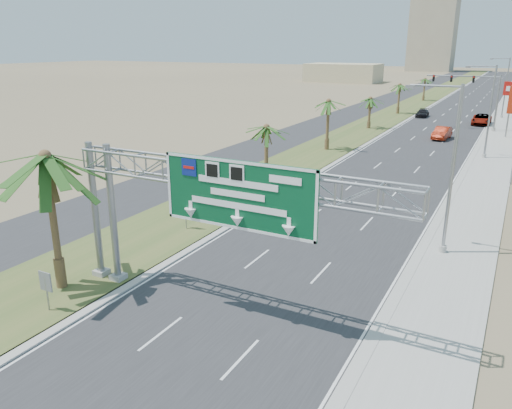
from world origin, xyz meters
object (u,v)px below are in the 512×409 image
(pole_sign_red_far, at_px, (512,93))
(sign_gantry, at_px, (212,187))
(car_far, at_px, (422,113))
(car_mid_lane, at_px, (442,133))
(palm_near, at_px, (45,157))
(signal_mast, at_px, (482,97))
(car_left_lane, at_px, (290,199))
(car_right_lane, at_px, (482,120))

(pole_sign_red_far, bearing_deg, sign_gantry, -99.95)
(car_far, bearing_deg, car_mid_lane, -74.06)
(car_mid_lane, xyz_separation_m, car_far, (-6.32, 20.93, -0.16))
(sign_gantry, relative_size, car_mid_lane, 3.38)
(car_mid_lane, distance_m, car_far, 21.86)
(palm_near, xyz_separation_m, signal_mast, (14.37, 63.97, -2.08))
(car_far, relative_size, pole_sign_red_far, 0.59)
(car_left_lane, bearing_deg, car_far, 88.55)
(signal_mast, height_order, pole_sign_red_far, signal_mast)
(car_right_lane, bearing_deg, signal_mast, -89.92)
(car_right_lane, bearing_deg, car_left_lane, -100.90)
(car_right_lane, height_order, car_far, car_right_lane)
(car_mid_lane, bearing_deg, palm_near, -96.72)
(car_mid_lane, bearing_deg, car_far, 111.27)
(palm_near, bearing_deg, pole_sign_red_far, 72.94)
(signal_mast, relative_size, car_right_lane, 1.73)
(sign_gantry, height_order, signal_mast, signal_mast)
(sign_gantry, xyz_separation_m, car_far, (-3.76, 73.16, -5.40))
(signal_mast, distance_m, car_far, 15.53)
(sign_gantry, distance_m, car_left_lane, 16.77)
(palm_near, distance_m, car_right_lane, 72.03)
(sign_gantry, distance_m, car_mid_lane, 52.56)
(palm_near, relative_size, car_mid_lane, 1.68)
(car_left_lane, xyz_separation_m, car_far, (-0.60, 57.55, -0.15))
(palm_near, bearing_deg, car_right_lane, 78.54)
(signal_mast, xyz_separation_m, car_mid_lane, (-3.67, -9.81, -4.03))
(signal_mast, bearing_deg, car_right_lane, 91.01)
(car_mid_lane, xyz_separation_m, car_right_lane, (3.56, 16.18, 0.01))
(palm_near, relative_size, pole_sign_red_far, 1.10)
(signal_mast, distance_m, car_mid_lane, 11.23)
(car_left_lane, xyz_separation_m, pole_sign_red_far, (13.22, 41.76, 5.18))
(palm_near, xyz_separation_m, car_right_lane, (14.26, 70.34, -6.11))
(pole_sign_red_far, bearing_deg, car_mid_lane, -145.58)
(car_far, bearing_deg, pole_sign_red_far, -49.67)
(car_left_lane, relative_size, car_mid_lane, 0.95)
(palm_near, xyz_separation_m, pole_sign_red_far, (18.20, 59.30, -0.95))
(signal_mast, height_order, car_far, signal_mast)
(signal_mast, xyz_separation_m, pole_sign_red_far, (3.83, -4.67, 1.13))
(car_far, bearing_deg, signal_mast, -48.91)
(sign_gantry, bearing_deg, signal_mast, 84.26)
(car_far, xyz_separation_m, pole_sign_red_far, (13.82, -15.79, 5.33))
(sign_gantry, distance_m, pole_sign_red_far, 58.25)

